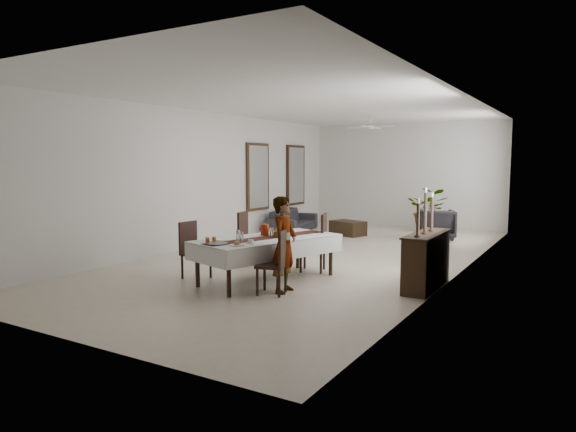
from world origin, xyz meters
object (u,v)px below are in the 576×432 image
Objects in this scene: woman at (284,245)px; sideboard_body at (426,261)px; dining_table_top at (267,240)px; red_pitcher at (265,230)px; sofa at (293,220)px.

sideboard_body is at bearing -59.17° from woman.
red_pitcher is (-0.19, 0.21, 0.13)m from dining_table_top.
dining_table_top reaches higher than sofa.
red_pitcher is 6.04m from sofa.
sideboard_body is (2.45, 0.87, -0.27)m from dining_table_top.
red_pitcher is 0.14× the size of sideboard_body.
woman reaches higher than sideboard_body.
dining_table_top is 1.57× the size of woman.
woman reaches higher than red_pitcher.
woman is 0.68× the size of sofa.
dining_table_top is 0.80m from woman.
woman is 2.30m from sideboard_body.
woman is 7.03m from sofa.
sideboard_body is at bearing 14.12° from red_pitcher.
sideboard_body is (1.82, 1.37, -0.31)m from woman.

